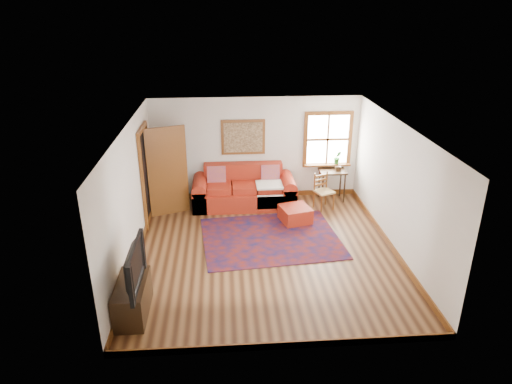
{
  "coord_description": "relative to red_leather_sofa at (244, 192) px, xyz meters",
  "views": [
    {
      "loc": [
        -0.78,
        -7.78,
        4.55
      ],
      "look_at": [
        -0.15,
        0.6,
        1.02
      ],
      "focal_mm": 32.0,
      "sensor_mm": 36.0,
      "label": 1
    }
  ],
  "objects": [
    {
      "name": "room_envelope",
      "position": [
        0.31,
        -2.27,
        1.34
      ],
      "size": [
        5.04,
        5.54,
        2.52
      ],
      "color": "silver",
      "rests_on": "ground"
    },
    {
      "name": "red_ottoman",
      "position": [
        1.08,
        -1.03,
        -0.14
      ],
      "size": [
        0.75,
        0.75,
        0.35
      ],
      "primitive_type": "cube",
      "rotation": [
        0.0,
        0.0,
        0.26
      ],
      "color": "#A52715",
      "rests_on": "ground"
    },
    {
      "name": "red_leather_sofa",
      "position": [
        0.0,
        0.0,
        0.0
      ],
      "size": [
        2.43,
        1.0,
        0.95
      ],
      "color": "#A52715",
      "rests_on": "ground"
    },
    {
      "name": "television",
      "position": [
        -1.92,
        -4.11,
        0.58
      ],
      "size": [
        0.15,
        1.16,
        0.67
      ],
      "primitive_type": "imported",
      "rotation": [
        0.0,
        0.0,
        1.57
      ],
      "color": "black",
      "rests_on": "media_cabinet"
    },
    {
      "name": "side_table",
      "position": [
        2.16,
        0.13,
        0.32
      ],
      "size": [
        0.64,
        0.48,
        0.76
      ],
      "color": "#311E10",
      "rests_on": "ground"
    },
    {
      "name": "candle_hurricane",
      "position": [
        -1.89,
        -3.66,
        0.33
      ],
      "size": [
        0.12,
        0.12,
        0.18
      ],
      "color": "silver",
      "rests_on": "media_cabinet"
    },
    {
      "name": "doorway",
      "position": [
        -1.89,
        -0.5,
        0.75
      ],
      "size": [
        0.89,
        1.08,
        2.14
      ],
      "color": "black",
      "rests_on": "ground"
    },
    {
      "name": "ground",
      "position": [
        0.31,
        -2.28,
        -0.32
      ],
      "size": [
        5.5,
        5.5,
        0.0
      ],
      "primitive_type": "plane",
      "color": "#3B1F10",
      "rests_on": "ground"
    },
    {
      "name": "media_cabinet",
      "position": [
        -1.94,
        -4.05,
        -0.03
      ],
      "size": [
        0.46,
        1.02,
        0.56
      ],
      "primitive_type": "cube",
      "color": "#311E10",
      "rests_on": "ground"
    },
    {
      "name": "window",
      "position": [
        2.09,
        0.42,
        1.0
      ],
      "size": [
        1.18,
        0.2,
        1.38
      ],
      "color": "white",
      "rests_on": "ground"
    },
    {
      "name": "framed_artwork",
      "position": [
        0.01,
        0.43,
        1.23
      ],
      "size": [
        1.05,
        0.07,
        0.85
      ],
      "color": "brown",
      "rests_on": "ground"
    },
    {
      "name": "ladder_back_chair",
      "position": [
        1.84,
        -0.34,
        0.15
      ],
      "size": [
        0.52,
        0.51,
        0.86
      ],
      "color": "tan",
      "rests_on": "ground"
    },
    {
      "name": "persian_rug",
      "position": [
        0.46,
        -1.76,
        -0.31
      ],
      "size": [
        2.97,
        2.47,
        0.02
      ],
      "primitive_type": "cube",
      "rotation": [
        0.0,
        0.0,
        0.1
      ],
      "color": "#61150D",
      "rests_on": "ground"
    }
  ]
}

